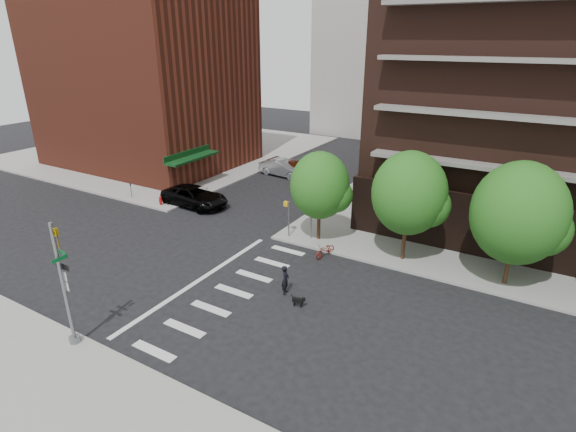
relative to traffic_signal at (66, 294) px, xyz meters
The scene contains 17 objects.
ground 7.98m from the traffic_signal, 86.42° to the left, with size 120.00×120.00×0.00m, color black.
sidewalk_nw 39.31m from the traffic_signal, 127.79° to the left, with size 31.00×33.00×0.15m, color gray.
crosswalk 8.40m from the traffic_signal, 70.35° to the left, with size 3.85×13.00×0.01m.
midrise_nw 34.19m from the traffic_signal, 130.18° to the left, with size 21.40×15.50×20.00m.
tree_a 16.66m from the traffic_signal, 74.39° to the left, with size 4.00×4.00×5.90m.
tree_b 19.20m from the traffic_signal, 56.79° to the left, with size 4.50×4.50×6.65m.
tree_c 23.02m from the traffic_signal, 44.16° to the left, with size 5.00×5.00×6.80m.
traffic_signal is the anchor object (origin of this frame).
pedestrian_signal 15.69m from the traffic_signal, 79.76° to the left, with size 2.18×0.67×2.60m.
fire_hydrant 18.42m from the traffic_signal, 123.26° to the left, with size 0.24×0.24×0.73m.
parking_meter 20.49m from the traffic_signal, 131.50° to the left, with size 0.10×0.08×1.32m.
parked_car_black 18.63m from the traffic_signal, 114.36° to the left, with size 5.99×2.76×1.67m, color black.
parked_car_maroon 29.35m from the traffic_signal, 99.89° to the left, with size 5.33×2.17×1.55m, color #481607.
parked_car_silver 28.81m from the traffic_signal, 101.63° to the left, with size 5.11×1.78×1.68m, color #979B9F.
scooter 15.39m from the traffic_signal, 66.81° to the left, with size 0.62×1.77×0.93m, color #99170C.
dog_walker 10.85m from the traffic_signal, 55.41° to the left, with size 0.41×0.62×1.71m, color black.
dog 11.12m from the traffic_signal, 47.48° to the left, with size 0.71×0.27×0.59m.
Camera 1 is at (16.74, -17.24, 13.32)m, focal length 28.00 mm.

